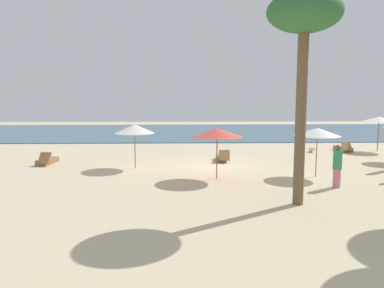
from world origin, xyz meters
name	(u,v)px	position (x,y,z in m)	size (l,w,h in m)	color
ground_plane	(215,166)	(0.00, 0.00, 0.00)	(60.00, 60.00, 0.00)	beige
ocean_water	(199,132)	(0.00, 17.00, 0.03)	(48.00, 16.00, 0.06)	#3D6075
umbrella_0	(317,132)	(4.29, -2.62, 2.01)	(2.05, 2.05, 2.18)	olive
umbrella_1	(217,132)	(-0.19, -3.02, 2.03)	(2.21, 2.21, 2.22)	brown
umbrella_3	(135,129)	(-4.02, -0.40, 1.96)	(1.97, 1.97, 2.17)	brown
umbrella_4	(379,119)	(10.81, 4.85, 2.03)	(2.04, 2.04, 2.19)	brown
lounger_0	(47,161)	(-8.77, 0.81, 0.17)	(0.83, 1.75, 0.70)	olive
lounger_1	(222,158)	(0.48, 1.48, 0.18)	(0.79, 1.76, 0.68)	brown
lounger_2	(343,149)	(8.59, 4.80, 0.18)	(0.75, 1.75, 0.68)	olive
person_1	(337,166)	(4.42, -4.69, 0.85)	(0.36, 0.36, 1.70)	#D17299
palm_2	(304,21)	(2.19, -7.00, 5.99)	(2.41, 2.41, 6.95)	brown
dog	(312,149)	(6.45, 4.51, 0.18)	(0.43, 0.74, 0.34)	silver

